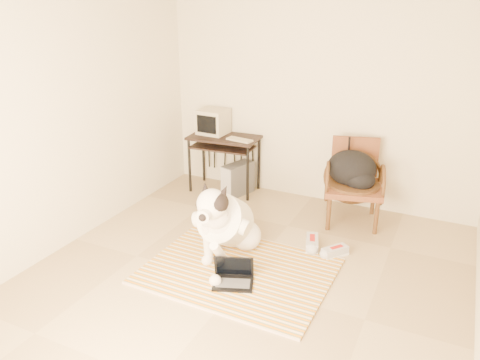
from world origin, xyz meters
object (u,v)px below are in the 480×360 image
Objects in this scene: computer_desk at (224,145)px; rattan_chair at (354,182)px; crt_monitor at (213,122)px; backpack at (353,170)px; pc_tower at (238,179)px; laptop at (233,276)px; dog at (226,223)px.

rattan_chair is at bearing -4.39° from computer_desk.
backpack is at bearing -7.23° from crt_monitor.
pc_tower is (0.43, -0.13, -0.72)m from crt_monitor.
laptop is at bearing -57.21° from crt_monitor.
dog is 2.89× the size of laptop.
dog is 1.32× the size of rattan_chair.
rattan_chair reaches higher than computer_desk.
rattan_chair reaches higher than backpack.
backpack is (0.65, 1.80, 0.55)m from laptop.
dog reaches higher than pc_tower.
rattan_chair is (1.56, -0.10, 0.27)m from pc_tower.
rattan_chair reaches higher than laptop.
pc_tower is (-0.89, 1.92, 0.13)m from laptop.
crt_monitor is at bearing 163.61° from pc_tower.
computer_desk is at bearing -23.34° from crt_monitor.
dog is at bearing -57.72° from crt_monitor.
computer_desk is at bearing 119.71° from laptop.
dog is 2.55× the size of pc_tower.
dog is at bearing -68.29° from pc_tower.
rattan_chair is at bearing -3.59° from pc_tower.
crt_monitor is at bearing 122.79° from laptop.
laptop is 0.88× the size of pc_tower.
crt_monitor is (-1.02, 1.61, 0.56)m from dog.
rattan_chair is 1.66× the size of backpack.
computer_desk is at bearing 118.21° from dog.
backpack is at bearing -119.10° from rattan_chair.
backpack reaches higher than pc_tower.
crt_monitor is (-0.20, 0.09, 0.27)m from computer_desk.
backpack is at bearing 55.11° from dog.
backpack is (1.54, -0.12, 0.42)m from pc_tower.
computer_desk reaches higher than pc_tower.
dog is 1.69m from rattan_chair.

